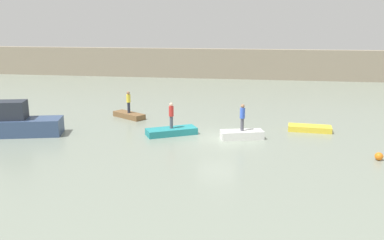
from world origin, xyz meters
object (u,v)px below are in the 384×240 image
object	(u,v)px
rowboat_white	(242,135)
mooring_buoy	(379,156)
rowboat_yellow	(310,128)
rowboat_teal	(171,131)
person_blue_shirt	(242,116)
person_red_shirt	(171,114)
rowboat_brown	(129,115)
motorboat	(20,123)
person_yellow_shirt	(129,101)

from	to	relation	value
rowboat_white	mooring_buoy	bearing A→B (deg)	-38.02
rowboat_yellow	rowboat_teal	bearing A→B (deg)	-161.11
person_blue_shirt	mooring_buoy	xyz separation A→B (m)	(7.59, -3.05, -1.30)
person_red_shirt	rowboat_brown	bearing A→B (deg)	135.21
motorboat	person_red_shirt	world-z (taller)	motorboat
rowboat_white	rowboat_yellow	xyz separation A→B (m)	(4.57, 2.65, -0.07)
motorboat	person_blue_shirt	distance (m)	14.70
person_yellow_shirt	rowboat_white	bearing A→B (deg)	-26.59
motorboat	rowboat_teal	bearing A→B (deg)	9.72
person_blue_shirt	person_yellow_shirt	bearing A→B (deg)	153.41
rowboat_teal	person_red_shirt	bearing A→B (deg)	150.89
person_yellow_shirt	person_blue_shirt	world-z (taller)	person_blue_shirt
rowboat_white	person_blue_shirt	xyz separation A→B (m)	(0.00, 0.00, 1.25)
mooring_buoy	rowboat_brown	bearing A→B (deg)	155.50
motorboat	rowboat_yellow	bearing A→B (deg)	12.11
rowboat_white	person_blue_shirt	distance (m)	1.25
rowboat_brown	person_yellow_shirt	world-z (taller)	person_yellow_shirt
motorboat	rowboat_white	bearing A→B (deg)	5.74
rowboat_teal	rowboat_yellow	distance (m)	9.58
rowboat_teal	rowboat_white	bearing A→B (deg)	-31.92
rowboat_brown	mooring_buoy	size ratio (longest dim) A/B	6.46
rowboat_brown	person_red_shirt	xyz separation A→B (m)	(4.31, -4.28, 1.22)
mooring_buoy	motorboat	bearing A→B (deg)	175.92
rowboat_brown	rowboat_teal	bearing A→B (deg)	-12.08
motorboat	rowboat_teal	distance (m)	10.08
motorboat	mooring_buoy	world-z (taller)	motorboat
motorboat	person_red_shirt	distance (m)	10.08
rowboat_teal	person_yellow_shirt	world-z (taller)	person_yellow_shirt
rowboat_yellow	person_red_shirt	bearing A→B (deg)	-161.11
mooring_buoy	rowboat_white	bearing A→B (deg)	158.07
rowboat_brown	mooring_buoy	distance (m)	18.24
motorboat	rowboat_teal	size ratio (longest dim) A/B	1.60
rowboat_yellow	person_red_shirt	size ratio (longest dim) A/B	1.66
rowboat_white	person_yellow_shirt	xyz separation A→B (m)	(-9.01, 4.51, 1.10)
person_yellow_shirt	motorboat	bearing A→B (deg)	-133.12
rowboat_yellow	person_yellow_shirt	world-z (taller)	person_yellow_shirt
motorboat	rowboat_brown	world-z (taller)	motorboat
rowboat_yellow	person_blue_shirt	xyz separation A→B (m)	(-4.57, -2.65, 1.33)
rowboat_yellow	person_red_shirt	distance (m)	9.65
mooring_buoy	person_red_shirt	bearing A→B (deg)	165.04
person_red_shirt	rowboat_teal	bearing A→B (deg)	0.00
rowboat_brown	mooring_buoy	world-z (taller)	mooring_buoy
rowboat_white	person_yellow_shirt	distance (m)	10.14
rowboat_teal	mooring_buoy	size ratio (longest dim) A/B	7.56
rowboat_teal	mooring_buoy	distance (m)	12.72
person_yellow_shirt	person_blue_shirt	size ratio (longest dim) A/B	0.97
rowboat_white	person_red_shirt	size ratio (longest dim) A/B	1.57
motorboat	rowboat_brown	xyz separation A→B (m)	(5.60, 5.98, -0.61)
rowboat_brown	rowboat_yellow	distance (m)	13.71
rowboat_teal	rowboat_yellow	world-z (taller)	rowboat_teal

